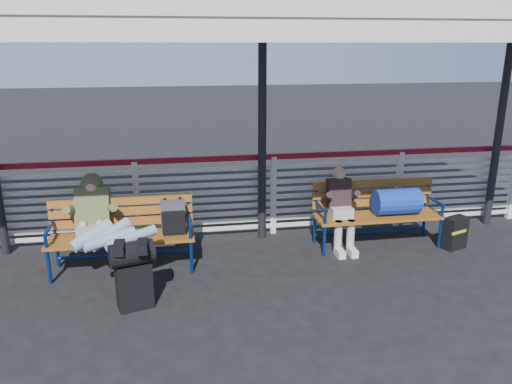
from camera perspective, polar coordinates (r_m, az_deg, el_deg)
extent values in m
plane|color=black|center=(5.85, -14.11, -12.41)|extent=(60.00, 60.00, 0.00)
cube|color=silver|center=(7.37, -13.44, -1.15)|extent=(12.00, 0.04, 1.04)
cube|color=maroon|center=(7.22, -13.75, 3.39)|extent=(12.00, 0.06, 0.08)
cube|color=silver|center=(6.05, -15.65, 18.77)|extent=(12.60, 3.60, 0.16)
cube|color=silver|center=(4.30, -17.79, 17.98)|extent=(12.60, 0.06, 0.30)
cylinder|color=black|center=(7.10, 0.71, 6.13)|extent=(0.12, 0.12, 3.00)
cylinder|color=black|center=(8.57, 26.01, 6.27)|extent=(0.12, 0.12, 3.00)
cube|color=black|center=(5.69, -13.73, -10.39)|extent=(0.42, 0.32, 0.51)
cylinder|color=black|center=(5.53, -14.00, -6.83)|extent=(0.52, 0.38, 0.26)
cube|color=brown|center=(6.49, -15.10, -5.13)|extent=(1.80, 0.50, 0.04)
cube|color=brown|center=(6.64, -15.08, -2.14)|extent=(1.80, 0.10, 0.40)
cylinder|color=navy|center=(6.54, -22.59, -7.85)|extent=(0.04, 0.04, 0.45)
cylinder|color=navy|center=(6.36, -7.40, -7.33)|extent=(0.04, 0.04, 0.45)
cylinder|color=navy|center=(6.88, -21.98, -4.54)|extent=(0.04, 0.04, 0.90)
cylinder|color=navy|center=(6.71, -7.65, -3.96)|extent=(0.04, 0.04, 0.90)
cube|color=#494C51|center=(6.39, -9.43, -2.87)|extent=(0.30, 0.19, 0.43)
cube|color=brown|center=(7.25, 13.85, -2.73)|extent=(1.80, 0.50, 0.04)
cube|color=brown|center=(7.40, 13.20, -0.10)|extent=(1.80, 0.10, 0.40)
cylinder|color=navy|center=(6.87, 7.81, -5.50)|extent=(0.04, 0.04, 0.45)
cylinder|color=navy|center=(7.53, 20.29, -4.39)|extent=(0.04, 0.04, 0.45)
cylinder|color=navy|center=(7.21, 6.78, -2.46)|extent=(0.04, 0.04, 0.90)
cylinder|color=navy|center=(7.85, 18.79, -1.67)|extent=(0.04, 0.04, 0.90)
cylinder|color=navy|center=(7.29, 15.76, -1.08)|extent=(0.63, 0.37, 0.37)
cube|color=#98A9CC|center=(6.55, -18.17, -4.35)|extent=(0.36, 0.26, 0.18)
cube|color=#474D29|center=(6.66, -18.14, -1.65)|extent=(0.42, 0.38, 0.53)
sphere|color=#474D29|center=(6.67, -18.23, 0.90)|extent=(0.28, 0.28, 0.28)
sphere|color=tan|center=(6.64, -18.27, 0.73)|extent=(0.21, 0.21, 0.21)
cube|color=black|center=(5.44, -15.38, -6.17)|extent=(0.11, 0.27, 0.10)
cube|color=black|center=(5.42, -12.85, -6.07)|extent=(0.11, 0.27, 0.10)
cube|color=#B3ADA2|center=(7.06, 9.68, -2.33)|extent=(0.30, 0.24, 0.16)
cube|color=black|center=(7.11, 9.42, -0.06)|extent=(0.32, 0.23, 0.42)
sphere|color=tan|center=(7.05, 9.47, 2.09)|extent=(0.19, 0.19, 0.19)
cylinder|color=#B3ADA2|center=(6.97, 9.35, -5.10)|extent=(0.11, 0.11, 0.46)
cylinder|color=#B3ADA2|center=(7.03, 10.74, -4.99)|extent=(0.11, 0.11, 0.46)
cube|color=silver|center=(6.95, 9.54, -6.85)|extent=(0.10, 0.24, 0.10)
cube|color=silver|center=(7.01, 10.94, -6.72)|extent=(0.10, 0.24, 0.10)
cube|color=black|center=(7.59, 21.80, -4.34)|extent=(0.38, 0.29, 0.46)
cube|color=yellow|center=(7.49, 22.23, -4.28)|extent=(0.27, 0.12, 0.04)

